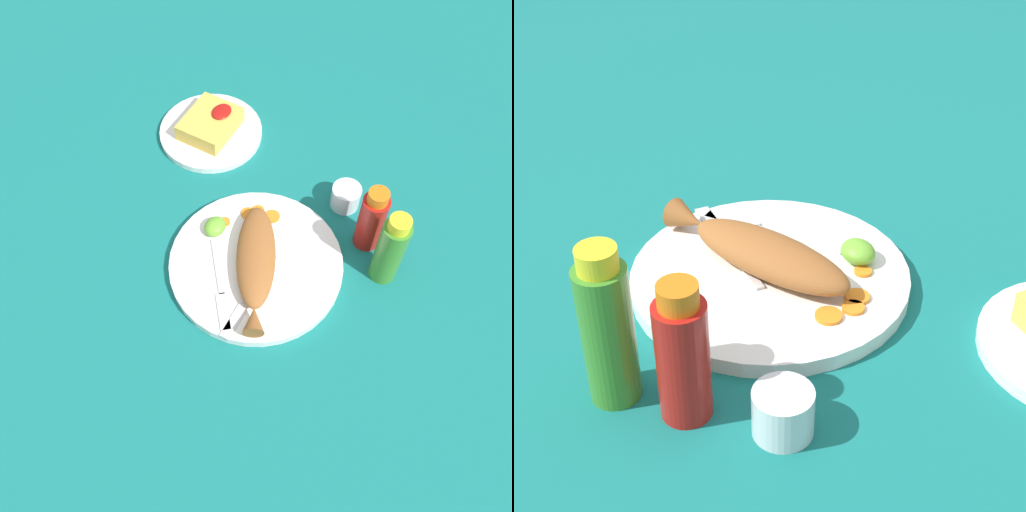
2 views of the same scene
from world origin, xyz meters
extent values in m
plane|color=#146B66|center=(0.00, 0.00, 0.00)|extent=(4.00, 4.00, 0.00)
cylinder|color=white|center=(0.00, 0.00, 0.01)|extent=(0.31, 0.31, 0.02)
ellipsoid|color=#935628|center=(0.00, 0.00, 0.04)|extent=(0.22, 0.16, 0.04)
cone|color=#935628|center=(-0.11, -0.06, 0.04)|extent=(0.06, 0.05, 0.04)
cube|color=silver|center=(-0.03, -0.02, 0.02)|extent=(0.11, 0.01, 0.00)
cube|color=silver|center=(-0.12, -0.03, 0.02)|extent=(0.07, 0.02, 0.00)
cube|color=silver|center=(-0.04, 0.05, 0.02)|extent=(0.10, 0.08, 0.00)
cube|color=silver|center=(-0.11, 0.00, 0.02)|extent=(0.07, 0.06, 0.00)
cylinder|color=orange|center=(0.10, 0.02, 0.02)|extent=(0.03, 0.03, 0.00)
cylinder|color=orange|center=(0.10, 0.05, 0.02)|extent=(0.02, 0.02, 0.00)
cylinder|color=orange|center=(0.08, 0.06, 0.02)|extent=(0.03, 0.03, 0.00)
cylinder|color=orange|center=(0.05, 0.09, 0.02)|extent=(0.02, 0.02, 0.00)
ellipsoid|color=#6BB233|center=(0.02, 0.10, 0.03)|extent=(0.04, 0.04, 0.02)
cylinder|color=#B21914|center=(0.15, -0.15, 0.06)|extent=(0.05, 0.05, 0.12)
cylinder|color=orange|center=(0.15, -0.15, 0.13)|extent=(0.04, 0.04, 0.02)
cylinder|color=#3D8428|center=(0.10, -0.20, 0.07)|extent=(0.05, 0.05, 0.14)
cylinder|color=yellow|center=(0.10, -0.20, 0.16)|extent=(0.04, 0.04, 0.02)
cylinder|color=silver|center=(0.21, -0.08, 0.02)|extent=(0.06, 0.06, 0.05)
cylinder|color=white|center=(0.21, -0.08, 0.01)|extent=(0.05, 0.05, 0.02)
cylinder|color=white|center=(0.24, 0.24, 0.01)|extent=(0.22, 0.22, 0.01)
cube|color=gold|center=(0.24, 0.24, 0.03)|extent=(0.12, 0.10, 0.04)
ellipsoid|color=#AD140F|center=(0.26, 0.23, 0.05)|extent=(0.05, 0.04, 0.01)
camera|label=1|loc=(-0.46, -0.26, 0.90)|focal=40.00mm
camera|label=2|loc=(0.66, -0.29, 0.53)|focal=55.00mm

